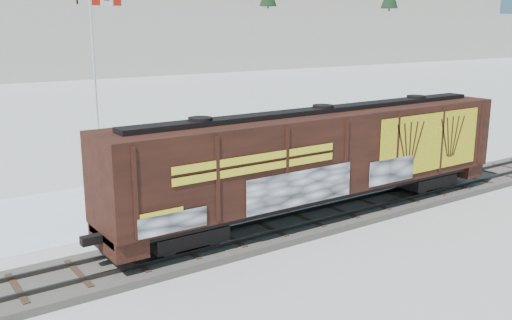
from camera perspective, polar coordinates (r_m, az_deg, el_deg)
ground at (r=24.14m, az=1.21°, el=-7.37°), size 500.00×500.00×0.00m
rail_track at (r=24.09m, az=1.21°, el=-7.04°), size 50.00×3.40×0.43m
parking_strip at (r=30.21m, az=-7.23°, el=-3.20°), size 40.00×8.00×0.03m
hopper_railcar at (r=25.02m, az=6.61°, el=0.54°), size 20.06×3.06×4.68m
flagpole at (r=34.70m, az=-15.47°, el=5.23°), size 2.30×0.90×10.86m
car_silver at (r=29.88m, az=-9.24°, el=-1.86°), size 4.93×3.05×1.57m
car_white at (r=28.64m, az=-5.28°, el=-2.43°), size 4.86×2.34×1.54m
car_dark at (r=33.06m, az=1.31°, el=-0.38°), size 5.17×3.18×1.40m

